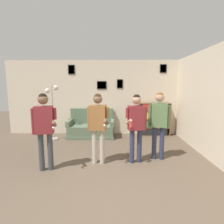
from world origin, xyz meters
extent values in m
plane|color=brown|center=(0.00, 0.00, 0.00)|extent=(20.00, 20.00, 0.00)
cube|color=beige|center=(0.00, 4.12, 1.35)|extent=(7.44, 0.06, 2.70)
cube|color=black|center=(1.98, 4.08, 2.40)|extent=(0.23, 0.02, 0.30)
cube|color=#B2B2BC|center=(1.98, 4.08, 2.40)|extent=(0.19, 0.01, 0.25)
cube|color=black|center=(0.43, 4.08, 1.86)|extent=(0.21, 0.02, 0.32)
cube|color=gray|center=(0.43, 4.08, 1.86)|extent=(0.17, 0.01, 0.28)
cube|color=black|center=(-1.31, 4.08, 2.37)|extent=(0.24, 0.02, 0.33)
cube|color=#B2B2BC|center=(-1.31, 4.08, 2.37)|extent=(0.19, 0.01, 0.28)
cube|color=black|center=(-0.22, 4.08, 1.81)|extent=(0.34, 0.02, 0.29)
cube|color=gray|center=(-0.22, 4.08, 1.81)|extent=(0.30, 0.01, 0.24)
cube|color=beige|center=(2.55, 2.05, 1.35)|extent=(0.06, 6.49, 2.70)
cube|color=#5B7056|center=(-0.58, 3.65, 0.05)|extent=(1.61, 0.80, 0.10)
cube|color=#5B7056|center=(-0.58, 3.65, 0.26)|extent=(1.55, 0.74, 0.32)
cube|color=#5B7056|center=(-0.58, 3.98, 0.69)|extent=(1.55, 0.14, 0.55)
cube|color=#5B7056|center=(-1.33, 3.65, 0.51)|extent=(0.12, 0.74, 0.18)
cube|color=#5B7056|center=(0.17, 3.65, 0.51)|extent=(0.12, 0.74, 0.18)
cube|color=brown|center=(1.13, 3.90, 0.59)|extent=(0.02, 0.30, 1.18)
cube|color=brown|center=(2.22, 3.90, 0.59)|extent=(0.02, 0.30, 1.18)
cube|color=brown|center=(1.67, 4.05, 0.59)|extent=(1.11, 0.01, 1.18)
cube|color=brown|center=(1.67, 3.90, 0.01)|extent=(1.07, 0.30, 0.02)
cube|color=brown|center=(1.67, 3.90, 1.17)|extent=(1.07, 0.30, 0.02)
cube|color=brown|center=(1.67, 3.90, 0.30)|extent=(1.07, 0.30, 0.02)
cube|color=brown|center=(1.67, 3.90, 0.59)|extent=(1.07, 0.30, 0.02)
cube|color=brown|center=(1.67, 3.90, 0.89)|extent=(1.07, 0.30, 0.02)
cube|color=black|center=(1.67, 3.89, 0.14)|extent=(0.92, 0.26, 0.24)
cube|color=#338447|center=(1.67, 3.89, 0.44)|extent=(0.92, 0.26, 0.24)
cube|color=gold|center=(1.67, 3.89, 0.74)|extent=(0.92, 0.26, 0.24)
cube|color=red|center=(1.67, 3.89, 1.03)|extent=(0.92, 0.26, 0.24)
cylinder|color=#ADA89E|center=(-1.80, 3.36, 0.01)|extent=(0.28, 0.28, 0.03)
cylinder|color=#ADA89E|center=(-1.80, 3.36, 0.91)|extent=(0.03, 0.03, 1.75)
cylinder|color=#ADA89E|center=(-1.73, 3.36, 1.75)|extent=(0.02, 0.16, 0.02)
sphere|color=white|center=(-1.66, 3.36, 1.72)|extent=(0.17, 0.17, 0.17)
cylinder|color=#ADA89E|center=(-1.87, 3.36, 1.65)|extent=(0.02, 0.16, 0.02)
sphere|color=white|center=(-1.94, 3.36, 1.62)|extent=(0.17, 0.17, 0.17)
cylinder|color=#3D4247|center=(-1.28, 1.15, 0.40)|extent=(0.11, 0.11, 0.80)
cylinder|color=#3D4247|center=(-1.10, 1.19, 0.40)|extent=(0.11, 0.11, 0.80)
cube|color=maroon|center=(-1.19, 1.17, 1.08)|extent=(0.39, 0.27, 0.57)
sphere|color=brown|center=(-1.19, 1.17, 1.50)|extent=(0.21, 0.21, 0.21)
sphere|color=black|center=(-1.19, 1.17, 1.54)|extent=(0.18, 0.18, 0.18)
cylinder|color=maroon|center=(-0.98, 1.21, 1.21)|extent=(0.07, 0.07, 0.24)
cylinder|color=brown|center=(-0.95, 1.08, 1.03)|extent=(0.12, 0.30, 0.18)
cylinder|color=white|center=(-0.93, 0.95, 0.96)|extent=(0.06, 0.15, 0.09)
cylinder|color=maroon|center=(-1.40, 1.12, 1.06)|extent=(0.07, 0.07, 0.53)
cylinder|color=#B7AD99|center=(-0.21, 1.53, 0.40)|extent=(0.11, 0.11, 0.79)
cylinder|color=#B7AD99|center=(-0.03, 1.51, 0.40)|extent=(0.11, 0.11, 0.79)
cube|color=#936033|center=(-0.12, 1.52, 1.07)|extent=(0.39, 0.25, 0.56)
sphere|color=brown|center=(-0.12, 1.52, 1.49)|extent=(0.20, 0.20, 0.20)
sphere|color=#382314|center=(-0.12, 1.52, 1.52)|extent=(0.17, 0.17, 0.17)
cylinder|color=#936033|center=(0.09, 1.49, 1.19)|extent=(0.07, 0.07, 0.24)
cylinder|color=brown|center=(0.07, 1.36, 1.01)|extent=(0.10, 0.30, 0.18)
cylinder|color=white|center=(0.05, 1.23, 0.95)|extent=(0.05, 0.14, 0.09)
cylinder|color=#936033|center=(-0.33, 1.55, 1.05)|extent=(0.07, 0.07, 0.53)
cylinder|color=#2D334C|center=(0.66, 1.56, 0.39)|extent=(0.11, 0.11, 0.78)
cylinder|color=#2D334C|center=(0.83, 1.60, 0.39)|extent=(0.11, 0.11, 0.78)
cube|color=maroon|center=(0.74, 1.58, 1.06)|extent=(0.40, 0.28, 0.55)
sphere|color=tan|center=(0.74, 1.58, 1.47)|extent=(0.20, 0.20, 0.20)
sphere|color=black|center=(0.74, 1.58, 1.50)|extent=(0.17, 0.17, 0.17)
cylinder|color=maroon|center=(0.95, 1.63, 1.03)|extent=(0.07, 0.07, 0.52)
cylinder|color=maroon|center=(0.53, 1.53, 1.18)|extent=(0.07, 0.07, 0.23)
cylinder|color=tan|center=(0.56, 1.41, 1.00)|extent=(0.13, 0.29, 0.18)
cylinder|color=red|center=(0.59, 1.28, 0.96)|extent=(0.08, 0.08, 0.10)
cylinder|color=#2D334C|center=(1.22, 1.80, 0.40)|extent=(0.11, 0.11, 0.80)
cylinder|color=#2D334C|center=(1.40, 1.77, 0.40)|extent=(0.11, 0.11, 0.80)
cube|color=#5B7A4C|center=(1.31, 1.79, 1.09)|extent=(0.39, 0.26, 0.57)
sphere|color=tan|center=(1.31, 1.79, 1.51)|extent=(0.21, 0.21, 0.21)
sphere|color=brown|center=(1.31, 1.79, 1.55)|extent=(0.18, 0.18, 0.18)
cylinder|color=#5B7A4C|center=(1.52, 1.75, 1.06)|extent=(0.07, 0.07, 0.54)
cylinder|color=#5B7A4C|center=(1.10, 1.82, 1.06)|extent=(0.07, 0.07, 0.54)
camera|label=1|loc=(0.26, -2.32, 1.76)|focal=28.00mm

